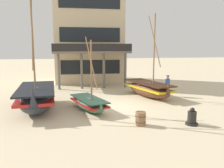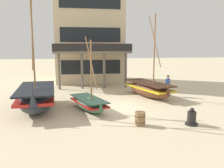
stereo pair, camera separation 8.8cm
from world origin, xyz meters
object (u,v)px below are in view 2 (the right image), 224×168
object	(u,v)px
fishing_boat_far_right	(149,89)
wooden_barrel	(140,119)
fishing_boat_centre_large	(37,97)
capstan_winch	(192,118)
fishing_boat_near_left	(89,103)
fisherman_by_hull	(168,86)
harbor_building_main	(89,36)

from	to	relation	value
fishing_boat_far_right	wooden_barrel	bearing A→B (deg)	-112.16
fishing_boat_centre_large	capstan_winch	xyz separation A→B (m)	(8.25, -4.33, -0.44)
fishing_boat_near_left	fisherman_by_hull	world-z (taller)	fishing_boat_near_left
capstan_winch	wooden_barrel	world-z (taller)	capstan_winch
fishing_boat_near_left	harbor_building_main	size ratio (longest dim) A/B	0.45
capstan_winch	harbor_building_main	size ratio (longest dim) A/B	0.09
fisherman_by_hull	capstan_winch	size ratio (longest dim) A/B	1.87
fishing_boat_near_left	capstan_winch	bearing A→B (deg)	-35.70
fishing_boat_centre_large	fisherman_by_hull	xyz separation A→B (m)	(9.76, 2.27, 0.04)
fishing_boat_near_left	fisherman_by_hull	xyz separation A→B (m)	(6.51, 3.01, 0.38)
fishing_boat_near_left	fishing_boat_centre_large	xyz separation A→B (m)	(-3.25, 0.74, 0.34)
wooden_barrel	fishing_boat_centre_large	bearing A→B (deg)	144.87
harbor_building_main	wooden_barrel	bearing A→B (deg)	-84.69
fishing_boat_centre_large	fisherman_by_hull	world-z (taller)	fishing_boat_centre_large
capstan_winch	fishing_boat_far_right	bearing A→B (deg)	90.36
fishing_boat_near_left	fishing_boat_centre_large	distance (m)	3.35
fishing_boat_far_right	harbor_building_main	bearing A→B (deg)	113.35
fishing_boat_near_left	fishing_boat_far_right	xyz separation A→B (m)	(4.96, 3.10, 0.20)
fishing_boat_near_left	wooden_barrel	distance (m)	4.01
fishing_boat_far_right	capstan_winch	distance (m)	6.70
fishing_boat_near_left	fisherman_by_hull	distance (m)	7.18
fishing_boat_centre_large	fisherman_by_hull	bearing A→B (deg)	13.11
fishing_boat_near_left	fishing_boat_far_right	size ratio (longest dim) A/B	0.71
fishing_boat_centre_large	fishing_boat_near_left	bearing A→B (deg)	-12.81
fishing_boat_centre_large	fishing_boat_far_right	distance (m)	8.54
fishing_boat_near_left	fisherman_by_hull	size ratio (longest dim) A/B	2.71
wooden_barrel	harbor_building_main	world-z (taller)	harbor_building_main
fishing_boat_near_left	harbor_building_main	bearing A→B (deg)	85.72
capstan_winch	wooden_barrel	xyz separation A→B (m)	(-2.62, 0.37, -0.00)
wooden_barrel	harbor_building_main	bearing A→B (deg)	95.31
capstan_winch	harbor_building_main	bearing A→B (deg)	104.26
capstan_winch	harbor_building_main	xyz separation A→B (m)	(-4.07, 16.02, 4.76)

